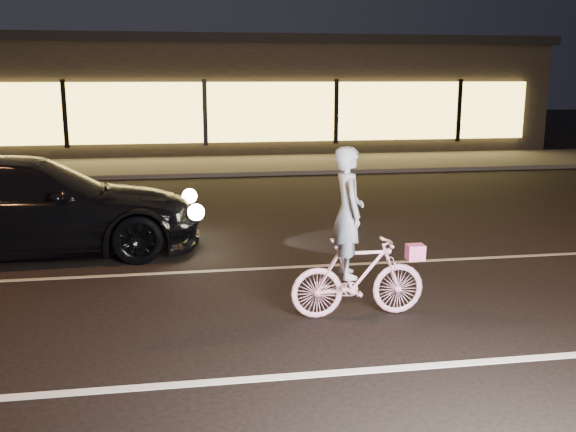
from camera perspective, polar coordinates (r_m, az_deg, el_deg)
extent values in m
plane|color=black|center=(7.57, -2.83, -9.18)|extent=(90.00, 90.00, 0.00)
cube|color=silver|center=(6.20, -1.19, -14.16)|extent=(60.00, 0.12, 0.01)
cube|color=gray|center=(9.44, -4.23, -4.77)|extent=(60.00, 0.10, 0.01)
cube|color=#383533|center=(20.20, -7.08, 4.46)|extent=(30.00, 4.00, 0.12)
cube|color=black|center=(26.02, -7.76, 10.45)|extent=(25.00, 8.00, 4.00)
cube|color=black|center=(26.04, -7.90, 14.96)|extent=(25.40, 8.40, 0.30)
cube|color=#EFC753|center=(21.94, -7.40, 9.11)|extent=(23.00, 0.15, 2.00)
cube|color=black|center=(22.17, -19.22, 8.57)|extent=(0.15, 0.08, 2.20)
cube|color=black|center=(21.86, -7.39, 9.10)|extent=(0.15, 0.08, 2.20)
cube|color=black|center=(22.48, 4.30, 9.24)|extent=(0.15, 0.08, 2.20)
cube|color=black|center=(23.94, 14.96, 9.05)|extent=(0.15, 0.08, 2.20)
imported|color=#E34681|center=(7.55, 6.26, -5.42)|extent=(1.60, 0.45, 0.96)
imported|color=silver|center=(7.32, 5.36, 0.33)|extent=(0.36, 0.55, 1.51)
cube|color=#F7407B|center=(7.68, 11.24, -3.18)|extent=(0.20, 0.16, 0.18)
imported|color=black|center=(10.86, -22.14, 0.80)|extent=(5.46, 2.47, 1.55)
sphere|color=#FFF2BF|center=(11.44, -8.74, 1.77)|extent=(0.26, 0.26, 0.26)
sphere|color=#FFF2BF|center=(10.05, -8.17, 0.34)|extent=(0.26, 0.26, 0.26)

